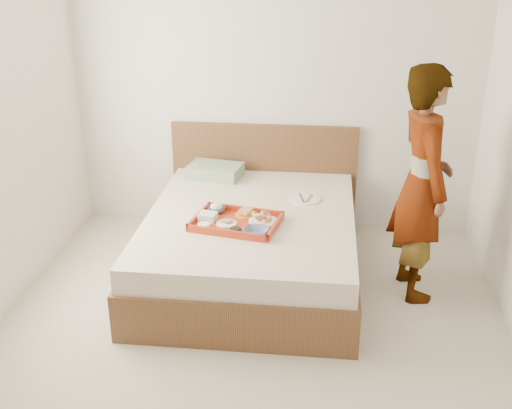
{
  "coord_description": "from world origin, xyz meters",
  "views": [
    {
      "loc": [
        0.44,
        -3.26,
        2.44
      ],
      "look_at": [
        -0.03,
        0.9,
        0.65
      ],
      "focal_mm": 43.68,
      "sensor_mm": 36.0,
      "label": 1
    }
  ],
  "objects_px": {
    "dinner_plate": "(305,199)",
    "person": "(422,184)",
    "bed": "(251,245)",
    "tray": "(236,221)"
  },
  "relations": [
    {
      "from": "bed",
      "to": "person",
      "type": "xyz_separation_m",
      "value": [
        1.23,
        -0.08,
        0.59
      ]
    },
    {
      "from": "bed",
      "to": "dinner_plate",
      "type": "height_order",
      "value": "dinner_plate"
    },
    {
      "from": "dinner_plate",
      "to": "person",
      "type": "distance_m",
      "value": 0.97
    },
    {
      "from": "bed",
      "to": "person",
      "type": "height_order",
      "value": "person"
    },
    {
      "from": "person",
      "to": "bed",
      "type": "bearing_deg",
      "value": 76.17
    },
    {
      "from": "tray",
      "to": "person",
      "type": "height_order",
      "value": "person"
    },
    {
      "from": "bed",
      "to": "tray",
      "type": "bearing_deg",
      "value": -111.03
    },
    {
      "from": "tray",
      "to": "dinner_plate",
      "type": "distance_m",
      "value": 0.71
    },
    {
      "from": "bed",
      "to": "person",
      "type": "distance_m",
      "value": 1.36
    },
    {
      "from": "tray",
      "to": "person",
      "type": "xyz_separation_m",
      "value": [
        1.31,
        0.13,
        0.29
      ]
    }
  ]
}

